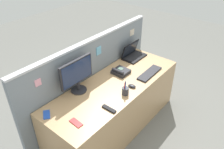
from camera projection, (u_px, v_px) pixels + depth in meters
name	position (u px, v px, depth m)	size (l,w,h in m)	color
ground_plane	(115.00, 125.00, 3.20)	(10.00, 10.00, 0.00)	slate
desk	(115.00, 106.00, 3.00)	(1.97, 0.70, 0.72)	tan
cubicle_divider	(93.00, 80.00, 3.07)	(2.26, 0.07, 1.21)	gray
desktop_monitor	(77.00, 74.00, 2.57)	(0.46, 0.19, 0.41)	#232328
laptop	(133.00, 54.00, 3.36)	(0.37, 0.23, 0.22)	black
desk_phone	(121.00, 72.00, 2.99)	(0.19, 0.20, 0.08)	#232328
keyboard_main	(150.00, 73.00, 2.99)	(0.43, 0.13, 0.02)	#232328
computer_mouse_right_hand	(132.00, 86.00, 2.74)	(0.06, 0.10, 0.03)	#232328
pen_cup	(125.00, 91.00, 2.61)	(0.08, 0.08, 0.18)	#333338
cell_phone_blue_case	(47.00, 115.00, 2.34)	(0.07, 0.13, 0.01)	blue
cell_phone_red_case	(76.00, 123.00, 2.24)	(0.06, 0.15, 0.01)	#B22323
tv_remote	(109.00, 109.00, 2.40)	(0.04, 0.17, 0.02)	black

